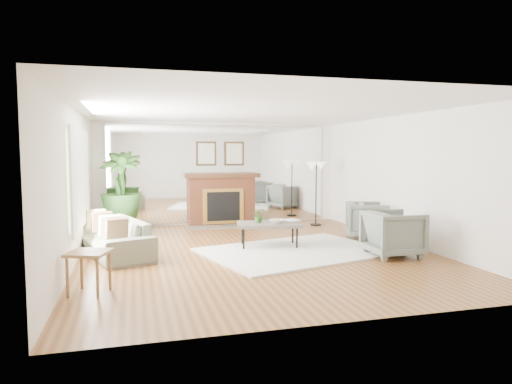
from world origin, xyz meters
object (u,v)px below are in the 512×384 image
object	(u,v)px
fireplace	(222,198)
floor_lamp	(316,171)
coffee_table	(269,225)
potted_ficus	(121,190)
armchair_back	(367,220)
armchair_front	(393,234)
side_table	(89,258)
sofa	(113,237)

from	to	relation	value
fireplace	floor_lamp	size ratio (longest dim) A/B	1.32
coffee_table	floor_lamp	world-z (taller)	floor_lamp
potted_ficus	floor_lamp	world-z (taller)	potted_ficus
armchair_back	floor_lamp	xyz separation A→B (m)	(-0.39, 1.82, 0.95)
armchair_front	floor_lamp	xyz separation A→B (m)	(0.03, 3.48, 0.94)
coffee_table	side_table	bearing A→B (deg)	-144.88
fireplace	side_table	distance (m)	5.68
fireplace	armchair_front	world-z (taller)	fireplace
sofa	armchair_back	xyz separation A→B (m)	(5.03, 0.29, 0.07)
side_table	armchair_front	bearing A→B (deg)	10.10
sofa	armchair_back	size ratio (longest dim) A/B	2.55
fireplace	potted_ficus	bearing A→B (deg)	-161.15
floor_lamp	armchair_back	bearing A→B (deg)	-78.07
coffee_table	side_table	distance (m)	3.65
sofa	floor_lamp	size ratio (longest dim) A/B	1.35
coffee_table	armchair_back	bearing A→B (deg)	10.47
potted_ficus	armchair_back	bearing A→B (deg)	-19.00
armchair_back	side_table	xyz separation A→B (m)	(-5.23, -2.51, 0.08)
potted_ficus	floor_lamp	bearing A→B (deg)	1.50
coffee_table	sofa	world-z (taller)	sofa
fireplace	sofa	distance (m)	3.74
sofa	potted_ficus	size ratio (longest dim) A/B	1.17
coffee_table	side_table	xyz separation A→B (m)	(-2.98, -2.10, 0.02)
coffee_table	floor_lamp	bearing A→B (deg)	50.16
coffee_table	floor_lamp	distance (m)	3.05
sofa	floor_lamp	bearing A→B (deg)	96.21
fireplace	side_table	xyz separation A→B (m)	(-2.65, -5.02, -0.21)
fireplace	armchair_front	bearing A→B (deg)	-62.43
fireplace	floor_lamp	xyz separation A→B (m)	(2.20, -0.69, 0.67)
armchair_front	floor_lamp	size ratio (longest dim) A/B	0.55
armchair_back	sofa	bearing A→B (deg)	115.53
fireplace	side_table	bearing A→B (deg)	-117.82
armchair_back	armchair_front	size ratio (longest dim) A/B	0.96
potted_ficus	fireplace	bearing A→B (deg)	18.85
armchair_back	potted_ficus	distance (m)	5.26
armchair_back	potted_ficus	xyz separation A→B (m)	(-4.94, 1.70, 0.59)
side_table	potted_ficus	distance (m)	4.26
coffee_table	armchair_front	world-z (taller)	armchair_front
coffee_table	sofa	distance (m)	2.79
coffee_table	sofa	xyz separation A→B (m)	(-2.78, 0.13, -0.12)
sofa	side_table	distance (m)	2.24
side_table	sofa	bearing A→B (deg)	84.86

